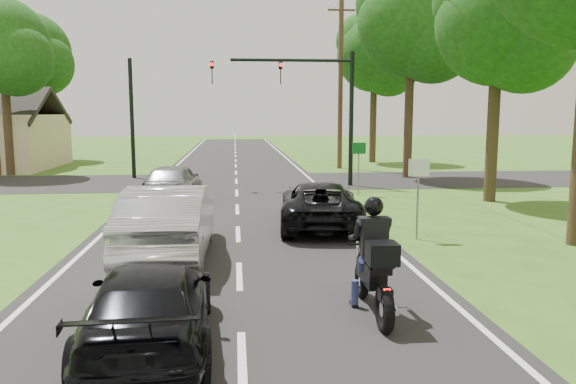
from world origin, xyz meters
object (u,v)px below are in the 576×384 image
object	(u,v)px
utility_pole_far	(341,82)
dark_car_behind	(150,306)
dark_suv	(320,204)
silver_sedan	(169,221)
sign_green	(359,156)
motorcycle_rider	(374,269)
silver_suv	(173,182)
sign_white	(419,179)
traffic_signal	(310,94)

from	to	relation	value
utility_pole_far	dark_car_behind	bearing A→B (deg)	-106.37
dark_suv	utility_pole_far	distance (m)	18.21
dark_car_behind	silver_sedan	bearing A→B (deg)	-89.41
dark_car_behind	sign_green	xyz separation A→B (m)	(6.17, 14.40, 0.98)
motorcycle_rider	silver_suv	size ratio (longest dim) A/B	0.54
dark_car_behind	sign_green	world-z (taller)	sign_green
silver_sedan	dark_car_behind	distance (m)	5.15
silver_suv	sign_white	xyz separation A→B (m)	(7.05, -6.87, 0.85)
dark_suv	silver_suv	bearing A→B (deg)	-41.14
traffic_signal	sign_green	size ratio (longest dim) A/B	3.00
traffic_signal	sign_white	size ratio (longest dim) A/B	3.00
traffic_signal	sign_white	xyz separation A→B (m)	(1.36, -11.02, -2.54)
dark_car_behind	sign_white	world-z (taller)	sign_white
motorcycle_rider	traffic_signal	xyz separation A→B (m)	(1.16, 16.41, 3.35)
sign_green	utility_pole_far	bearing A→B (deg)	83.27
silver_suv	sign_green	xyz separation A→B (m)	(7.25, 1.13, 0.85)
silver_sedan	motorcycle_rider	bearing A→B (deg)	133.18
sign_white	sign_green	world-z (taller)	same
motorcycle_rider	sign_white	size ratio (longest dim) A/B	1.09
utility_pole_far	sign_white	distance (m)	19.39
dark_suv	sign_white	xyz separation A→B (m)	(2.32, -1.77, 0.92)
dark_suv	utility_pole_far	bearing A→B (deg)	-96.49
dark_suv	utility_pole_far	world-z (taller)	utility_pole_far
silver_sedan	traffic_signal	distance (m)	13.63
motorcycle_rider	silver_suv	world-z (taller)	motorcycle_rider
traffic_signal	sign_green	xyz separation A→B (m)	(1.56, -3.02, -2.54)
silver_sedan	silver_suv	bearing A→B (deg)	-83.66
motorcycle_rider	sign_green	xyz separation A→B (m)	(2.72, 13.39, 0.82)
motorcycle_rider	silver_suv	distance (m)	13.08
dark_car_behind	utility_pole_far	world-z (taller)	utility_pole_far
silver_suv	utility_pole_far	xyz separation A→B (m)	(8.55, 12.15, 4.34)
utility_pole_far	dark_suv	bearing A→B (deg)	-102.48
sign_green	silver_sedan	bearing A→B (deg)	-124.97
silver_suv	traffic_signal	bearing A→B (deg)	-139.03
utility_pole_far	sign_green	bearing A→B (deg)	-96.73
dark_suv	sign_white	bearing A→B (deg)	148.59
dark_car_behind	silver_suv	bearing A→B (deg)	-88.19
dark_car_behind	utility_pole_far	size ratio (longest dim) A/B	0.42
dark_suv	utility_pole_far	xyz separation A→B (m)	(3.82, 17.25, 4.41)
dark_suv	motorcycle_rider	bearing A→B (deg)	94.38
dark_car_behind	traffic_signal	distance (m)	18.35
silver_suv	utility_pole_far	size ratio (longest dim) A/B	0.43
silver_suv	utility_pole_far	distance (m)	15.48
dark_suv	silver_suv	size ratio (longest dim) A/B	1.11
sign_green	traffic_signal	bearing A→B (deg)	117.38
motorcycle_rider	dark_car_behind	size ratio (longest dim) A/B	0.55
silver_sedan	dark_car_behind	size ratio (longest dim) A/B	1.20
silver_sedan	sign_white	world-z (taller)	sign_white
traffic_signal	sign_white	distance (m)	11.39
silver_suv	dark_suv	bearing A→B (deg)	137.78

